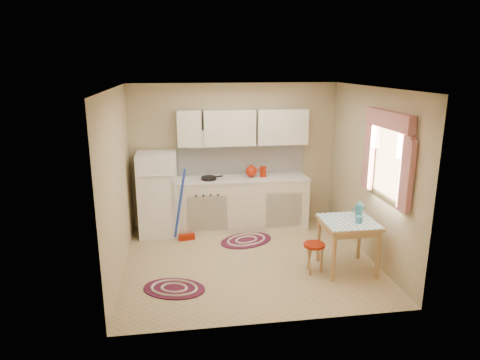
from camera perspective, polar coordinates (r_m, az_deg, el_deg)
The scene contains 14 objects.
room_shell at distance 6.18m, azimuth 2.33°, elevation 3.90°, with size 3.64×3.60×2.52m.
fridge at distance 7.28m, azimuth -10.87°, elevation -1.88°, with size 0.65×0.60×1.40m, color white.
broom at distance 6.97m, azimuth -7.27°, elevation -3.37°, with size 0.28×0.12×1.20m, color #1A38A8, non-canonical shape.
base_cabinets at distance 7.48m, azimuth 0.27°, elevation -3.24°, with size 2.25×0.60×0.88m, color beige.
countertop at distance 7.34m, azimuth 0.28°, elevation 0.17°, with size 2.27×0.62×0.04m, color beige.
frying_pan at distance 7.22m, azimuth -4.19°, elevation 0.24°, with size 0.26×0.26×0.05m, color black.
red_kettle at distance 7.34m, azimuth 1.50°, elevation 1.18°, with size 0.21×0.19×0.21m, color #9A1A05, non-canonical shape.
red_canister at distance 7.38m, azimuth 3.09°, elevation 1.03°, with size 0.11×0.11×0.16m, color #9A1A05.
table at distance 6.21m, azimuth 14.11°, elevation -8.46°, with size 0.72×0.72×0.72m, color tan.
stool at distance 6.10m, azimuth 9.78°, elevation -10.19°, with size 0.30×0.30×0.42m, color #9A1A05.
coffee_pot at distance 6.21m, azimuth 15.62°, elevation -3.73°, with size 0.13×0.11×0.26m, color #2A6C83, non-canonical shape.
mug at distance 6.02m, azimuth 15.60°, elevation -5.15°, with size 0.09×0.09×0.10m, color #2A6C83.
rug_center at distance 7.08m, azimuth 0.84°, elevation -8.06°, with size 0.89×0.60×0.02m, color maroon, non-canonical shape.
rug_left at distance 5.75m, azimuth -8.77°, elevation -14.12°, with size 0.81×0.54×0.02m, color maroon, non-canonical shape.
Camera 1 is at (-0.97, -5.71, 2.80)m, focal length 32.00 mm.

